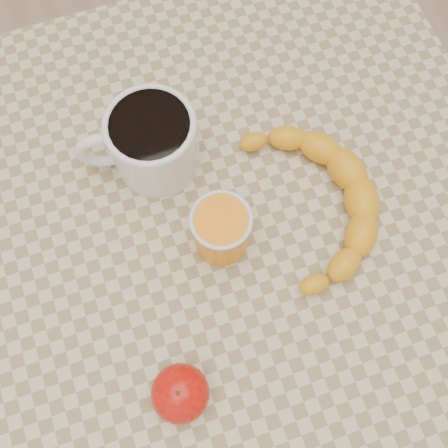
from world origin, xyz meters
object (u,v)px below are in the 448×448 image
object	(u,v)px
orange_juice_glass	(221,230)
banana	(315,202)
coffee_mug	(151,141)
table	(224,248)
apple	(180,393)

from	to	relation	value
orange_juice_glass	banana	bearing A→B (deg)	0.88
coffee_mug	banana	xyz separation A→B (m)	(0.17, -0.14, -0.03)
table	apple	distance (m)	0.24
apple	banana	bearing A→B (deg)	34.88
apple	banana	distance (m)	0.28
table	coffee_mug	world-z (taller)	coffee_mug
table	coffee_mug	size ratio (longest dim) A/B	4.83
table	orange_juice_glass	size ratio (longest dim) A/B	9.46
apple	table	bearing A→B (deg)	56.92
coffee_mug	apple	size ratio (longest dim) A/B	2.01
orange_juice_glass	apple	xyz separation A→B (m)	(-0.10, -0.16, -0.01)
table	orange_juice_glass	distance (m)	0.13
apple	banana	world-z (taller)	apple
orange_juice_glass	apple	world-z (taller)	orange_juice_glass
table	orange_juice_glass	bearing A→B (deg)	-121.43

